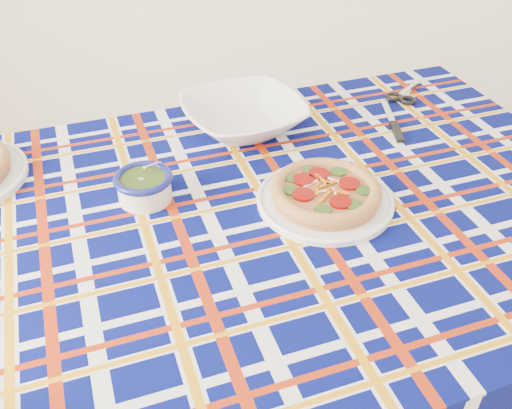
# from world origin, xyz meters

# --- Properties ---
(dining_table) EXTENTS (2.07, 1.74, 0.83)m
(dining_table) POSITION_xyz_m (-0.01, 0.39, 0.75)
(dining_table) COLOR brown
(dining_table) RESTS_ON floor
(tablecloth) EXTENTS (2.11, 1.79, 0.12)m
(tablecloth) POSITION_xyz_m (-0.01, 0.39, 0.78)
(tablecloth) COLOR #040A50
(tablecloth) RESTS_ON dining_table
(main_focaccia_plate) EXTENTS (0.40, 0.40, 0.06)m
(main_focaccia_plate) POSITION_xyz_m (0.18, 0.45, 0.87)
(main_focaccia_plate) COLOR #AA663C
(main_focaccia_plate) RESTS_ON tablecloth
(pesto_bowl) EXTENTS (0.19, 0.19, 0.08)m
(pesto_bowl) POSITION_xyz_m (-0.23, 0.43, 0.88)
(pesto_bowl) COLOR #22350E
(pesto_bowl) RESTS_ON tablecloth
(serving_bowl) EXTENTS (0.45, 0.45, 0.08)m
(serving_bowl) POSITION_xyz_m (-0.05, 0.78, 0.88)
(serving_bowl) COLOR white
(serving_bowl) RESTS_ON tablecloth
(table_knife) EXTENTS (0.05, 0.27, 0.01)m
(table_knife) POSITION_xyz_m (0.36, 0.91, 0.84)
(table_knife) COLOR silver
(table_knife) RESTS_ON tablecloth
(kitchen_scissors) EXTENTS (0.18, 0.24, 0.02)m
(kitchen_scissors) POSITION_xyz_m (0.44, 1.07, 0.84)
(kitchen_scissors) COLOR silver
(kitchen_scissors) RESTS_ON tablecloth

